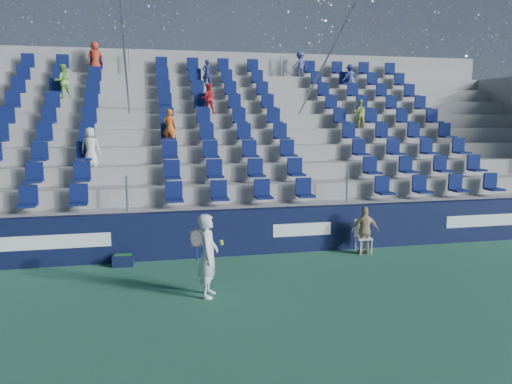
# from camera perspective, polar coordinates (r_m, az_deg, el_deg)

# --- Properties ---
(ground) EXTENTS (70.00, 70.00, 0.00)m
(ground) POSITION_cam_1_polar(r_m,az_deg,el_deg) (10.35, 2.32, -11.63)
(ground) COLOR #2C684A
(ground) RESTS_ON ground
(sponsor_wall) EXTENTS (24.00, 0.32, 1.20)m
(sponsor_wall) POSITION_cam_1_polar(r_m,az_deg,el_deg) (13.13, -1.17, -4.56)
(sponsor_wall) COLOR #0E1433
(sponsor_wall) RESTS_ON ground
(grandstand) EXTENTS (24.00, 8.17, 6.63)m
(grandstand) POSITION_cam_1_polar(r_m,az_deg,el_deg) (17.87, -4.45, 3.84)
(grandstand) COLOR #9C9C97
(grandstand) RESTS_ON ground
(tennis_player) EXTENTS (0.69, 0.70, 1.68)m
(tennis_player) POSITION_cam_1_polar(r_m,az_deg,el_deg) (10.05, -5.50, -7.23)
(tennis_player) COLOR silver
(tennis_player) RESTS_ON ground
(line_judge_chair) EXTENTS (0.44, 0.45, 0.89)m
(line_judge_chair) POSITION_cam_1_polar(r_m,az_deg,el_deg) (13.61, 12.08, -4.69)
(line_judge_chair) COLOR white
(line_judge_chair) RESTS_ON ground
(line_judge) EXTENTS (0.77, 0.39, 1.26)m
(line_judge) POSITION_cam_1_polar(r_m,az_deg,el_deg) (13.46, 12.34, -4.31)
(line_judge) COLOR tan
(line_judge) RESTS_ON ground
(ball_bin) EXTENTS (0.52, 0.37, 0.28)m
(ball_bin) POSITION_cam_1_polar(r_m,az_deg,el_deg) (12.63, -14.92, -7.48)
(ball_bin) COLOR #0E1634
(ball_bin) RESTS_ON ground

